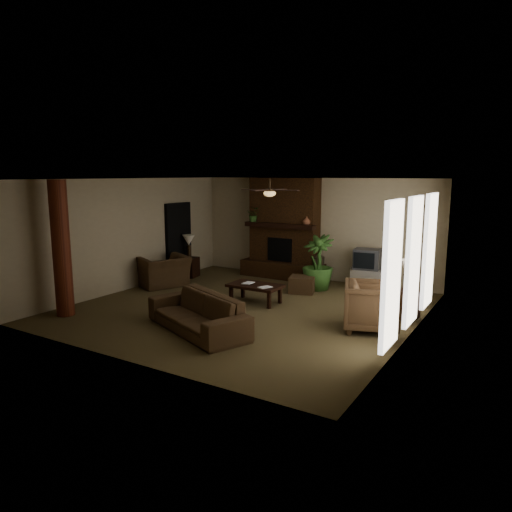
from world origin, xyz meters
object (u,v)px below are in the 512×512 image
Objects in this scene: lamp_left at (189,242)px; sofa at (197,307)px; armchair_left at (163,266)px; coffee_table at (255,287)px; tv_stand at (367,279)px; floor_vase at (318,267)px; floor_plant at (318,274)px; side_table_right at (405,305)px; ottoman at (302,284)px; armchair_right at (372,304)px; lamp_right at (407,270)px; side_table_left at (188,267)px; log_column at (61,249)px.

sofa is at bearing -48.99° from lamp_left.
coffee_table is at bearing 111.52° from armchair_left.
tv_stand is 1.37m from floor_vase.
lamp_left is (-3.78, -0.48, 0.61)m from floor_plant.
ottoman is at bearing 163.13° from side_table_right.
armchair_right is 1.17m from side_table_right.
sofa is 2.35× the size of armchair_right.
coffee_table is at bearing -168.60° from lamp_right.
floor_plant is at bearing 7.95° from side_table_left.
side_table_right is (2.52, -1.31, -0.12)m from floor_plant.
armchair_left is 5.80m from armchair_right.
lamp_left reaches higher than ottoman.
lamp_left is at bearing 155.13° from coffee_table.
floor_plant is 2.54× the size of side_table_right.
lamp_right is (3.12, 2.87, 0.54)m from sofa.
sofa is 4.31× the size of side_table_left.
lamp_right is at bearing -26.81° from floor_plant.
floor_vase is 1.40× the size of side_table_left.
floor_vase is at bearing 95.74° from ottoman.
tv_stand is at bearing 36.64° from floor_plant.
side_table_right is at bearing -72.86° from tv_stand.
sofa reaches higher than floor_plant.
armchair_right is 3.24m from floor_plant.
ottoman is at bearing -112.05° from floor_plant.
lamp_right reaches higher than armchair_left.
tv_stand is 1.31× the size of lamp_left.
tv_stand is 0.61× the size of floor_plant.
armchair_left is 1.42× the size of tv_stand.
floor_vase reaches higher than coffee_table.
ottoman is 1.09× the size of side_table_right.
ottoman is at bearing 105.96° from sofa.
lamp_left is (-0.18, 1.29, 0.47)m from armchair_left.
log_column reaches higher than floor_vase.
lamp_right is (6.10, 3.51, -0.40)m from log_column.
coffee_table is at bearing -109.71° from floor_plant.
lamp_left is (-3.18, 3.66, 0.54)m from sofa.
armchair_left is 4.01m from floor_plant.
log_column is 4.67× the size of ottoman.
log_column is 1.18× the size of sofa.
sofa is at bearing 76.12° from armchair_left.
floor_plant is 2.84m from side_table_right.
sofa is 3.69m from ottoman.
sofa is 4.89m from floor_vase.
log_column is 2.31× the size of armchair_left.
ottoman is 1.76m from tv_stand.
coffee_table is 3.33m from lamp_right.
coffee_table is 1.52m from ottoman.
coffee_table is at bearing 114.46° from sofa.
ottoman is 0.92× the size of lamp_left.
armchair_right is at bearing -47.98° from floor_plant.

